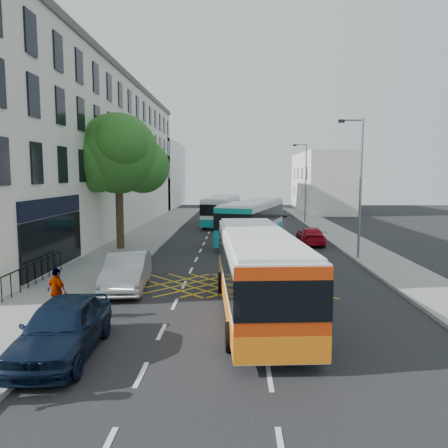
# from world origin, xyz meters

# --- Properties ---
(ground) EXTENTS (120.00, 120.00, 0.00)m
(ground) POSITION_xyz_m (0.00, 0.00, 0.00)
(ground) COLOR black
(ground) RESTS_ON ground
(pavement_left) EXTENTS (5.00, 70.00, 0.15)m
(pavement_left) POSITION_xyz_m (-8.50, 15.00, 0.07)
(pavement_left) COLOR gray
(pavement_left) RESTS_ON ground
(pavement_right) EXTENTS (3.00, 70.00, 0.15)m
(pavement_right) POSITION_xyz_m (7.50, 15.00, 0.07)
(pavement_right) COLOR gray
(pavement_right) RESTS_ON ground
(terrace_main) EXTENTS (8.30, 45.00, 13.50)m
(terrace_main) POSITION_xyz_m (-14.00, 24.49, 6.76)
(terrace_main) COLOR beige
(terrace_main) RESTS_ON ground
(terrace_far) EXTENTS (8.00, 20.00, 10.00)m
(terrace_far) POSITION_xyz_m (-14.00, 55.00, 5.00)
(terrace_far) COLOR silver
(terrace_far) RESTS_ON ground
(building_right) EXTENTS (6.00, 18.00, 8.00)m
(building_right) POSITION_xyz_m (11.00, 48.00, 4.00)
(building_right) COLOR silver
(building_right) RESTS_ON ground
(street_tree) EXTENTS (6.30, 5.70, 8.80)m
(street_tree) POSITION_xyz_m (-8.51, 14.97, 6.29)
(street_tree) COLOR #382619
(street_tree) RESTS_ON pavement_left
(lamp_near) EXTENTS (1.45, 0.15, 8.00)m
(lamp_near) POSITION_xyz_m (6.20, 12.00, 4.62)
(lamp_near) COLOR slate
(lamp_near) RESTS_ON pavement_right
(lamp_far) EXTENTS (1.45, 0.15, 8.00)m
(lamp_far) POSITION_xyz_m (6.20, 32.00, 4.62)
(lamp_far) COLOR slate
(lamp_far) RESTS_ON pavement_right
(railings) EXTENTS (0.08, 5.60, 1.14)m
(railings) POSITION_xyz_m (-9.70, 5.30, 0.72)
(railings) COLOR black
(railings) RESTS_ON pavement_left
(bus_near) EXTENTS (3.18, 10.59, 2.93)m
(bus_near) POSITION_xyz_m (-0.07, 2.05, 1.54)
(bus_near) COLOR silver
(bus_near) RESTS_ON ground
(bus_mid) EXTENTS (5.41, 11.12, 3.05)m
(bus_mid) POSITION_xyz_m (0.41, 18.95, 1.61)
(bus_mid) COLOR silver
(bus_mid) RESTS_ON ground
(bus_far) EXTENTS (3.65, 10.35, 2.85)m
(bus_far) POSITION_xyz_m (-2.26, 29.88, 1.50)
(bus_far) COLOR silver
(bus_far) RESTS_ON ground
(motorbike) EXTENTS (0.73, 2.31, 2.05)m
(motorbike) POSITION_xyz_m (-0.41, -1.07, 0.96)
(motorbike) COLOR black
(motorbike) RESTS_ON ground
(parked_car_blue) EXTENTS (2.08, 4.74, 1.59)m
(parked_car_blue) POSITION_xyz_m (-5.60, -1.87, 0.79)
(parked_car_blue) COLOR black
(parked_car_blue) RESTS_ON ground
(parked_car_silver) EXTENTS (2.11, 4.92, 1.58)m
(parked_car_silver) POSITION_xyz_m (-5.60, 5.21, 0.79)
(parked_car_silver) COLOR #AAADB2
(parked_car_silver) RESTS_ON ground
(red_hatchback) EXTENTS (1.85, 4.33, 1.24)m
(red_hatchback) POSITION_xyz_m (4.51, 17.85, 0.62)
(red_hatchback) COLOR #A10616
(red_hatchback) RESTS_ON ground
(distant_car_grey) EXTENTS (2.32, 4.93, 1.36)m
(distant_car_grey) POSITION_xyz_m (-2.40, 38.20, 0.68)
(distant_car_grey) COLOR #3B3C42
(distant_car_grey) RESTS_ON ground
(distant_car_silver) EXTENTS (1.63, 3.59, 1.19)m
(distant_car_silver) POSITION_xyz_m (4.65, 39.88, 0.60)
(distant_car_silver) COLOR #A0A4A8
(distant_car_silver) RESTS_ON ground
(pedestrian_far) EXTENTS (1.03, 0.83, 1.64)m
(pedestrian_far) POSITION_xyz_m (-7.00, 1.15, 0.97)
(pedestrian_far) COLOR gray
(pedestrian_far) RESTS_ON pavement_left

